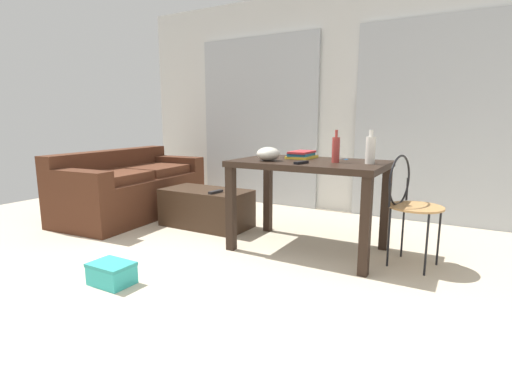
% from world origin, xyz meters
% --- Properties ---
extents(ground_plane, '(7.85, 7.85, 0.00)m').
position_xyz_m(ground_plane, '(0.00, 1.23, 0.00)').
color(ground_plane, beige).
extents(wall_back, '(5.58, 0.10, 2.60)m').
position_xyz_m(wall_back, '(0.00, 3.27, 1.30)').
color(wall_back, silver).
rests_on(wall_back, ground).
extents(curtains, '(3.82, 0.03, 2.15)m').
position_xyz_m(curtains, '(0.00, 3.18, 1.08)').
color(curtains, '#B2B7BC').
rests_on(curtains, ground).
extents(couch, '(0.97, 1.81, 0.75)m').
position_xyz_m(couch, '(-1.99, 1.80, 0.31)').
color(couch, '#4C2819').
rests_on(couch, ground).
extents(coffee_table, '(0.92, 0.48, 0.39)m').
position_xyz_m(coffee_table, '(-0.93, 1.85, 0.20)').
color(coffee_table, '#382619').
rests_on(coffee_table, ground).
extents(craft_table, '(1.24, 0.77, 0.77)m').
position_xyz_m(craft_table, '(0.28, 1.68, 0.66)').
color(craft_table, black).
rests_on(craft_table, ground).
extents(wire_chair, '(0.40, 0.42, 0.85)m').
position_xyz_m(wire_chair, '(1.06, 1.74, 0.53)').
color(wire_chair, '#B7844C').
rests_on(wire_chair, ground).
extents(bottle_near, '(0.06, 0.06, 0.26)m').
position_xyz_m(bottle_near, '(0.51, 1.66, 0.88)').
color(bottle_near, '#99332D').
rests_on(bottle_near, craft_table).
extents(bottle_far, '(0.08, 0.08, 0.26)m').
position_xyz_m(bottle_far, '(0.77, 1.70, 0.88)').
color(bottle_far, beige).
rests_on(bottle_far, craft_table).
extents(bowl, '(0.19, 0.19, 0.11)m').
position_xyz_m(bowl, '(-0.02, 1.51, 0.83)').
color(bowl, beige).
rests_on(bowl, craft_table).
extents(book_stack, '(0.21, 0.29, 0.06)m').
position_xyz_m(book_stack, '(0.14, 1.85, 0.80)').
color(book_stack, gold).
rests_on(book_stack, craft_table).
extents(tv_remote_on_table, '(0.07, 0.15, 0.02)m').
position_xyz_m(tv_remote_on_table, '(0.31, 1.44, 0.78)').
color(tv_remote_on_table, black).
rests_on(tv_remote_on_table, craft_table).
extents(scissors, '(0.12, 0.05, 0.00)m').
position_xyz_m(scissors, '(0.49, 1.93, 0.77)').
color(scissors, '#9EA0A5').
rests_on(scissors, craft_table).
extents(tv_remote_primary, '(0.06, 0.18, 0.02)m').
position_xyz_m(tv_remote_primary, '(-0.73, 1.74, 0.41)').
color(tv_remote_primary, '#232326').
rests_on(tv_remote_primary, coffee_table).
extents(shoebox, '(0.29, 0.21, 0.15)m').
position_xyz_m(shoebox, '(-0.60, 0.34, 0.08)').
color(shoebox, '#33B2AD').
rests_on(shoebox, ground).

